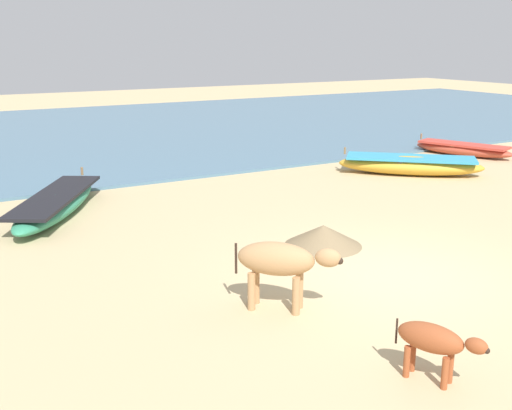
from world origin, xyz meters
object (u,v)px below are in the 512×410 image
at_px(fishing_boat_1, 463,149).
at_px(calf_near_rust, 433,341).
at_px(cow_adult_tan, 280,262).
at_px(fishing_boat_2, 56,204).
at_px(fishing_boat_0, 410,165).

xyz_separation_m(fishing_boat_1, calf_near_rust, (-11.34, -9.93, 0.28)).
bearing_deg(calf_near_rust, cow_adult_tan, 166.51).
distance_m(fishing_boat_1, fishing_boat_2, 13.56).
bearing_deg(fishing_boat_2, calf_near_rust, -135.81).
bearing_deg(fishing_boat_0, cow_adult_tan, 78.28).
height_order(fishing_boat_2, cow_adult_tan, cow_adult_tan).
bearing_deg(fishing_boat_0, fishing_boat_2, 37.94).
distance_m(fishing_boat_0, cow_adult_tan, 10.14).
height_order(fishing_boat_0, fishing_boat_2, fishing_boat_0).
distance_m(fishing_boat_2, calf_near_rust, 9.47).
height_order(fishing_boat_1, fishing_boat_2, fishing_boat_2).
distance_m(fishing_boat_0, fishing_boat_1, 3.93).
bearing_deg(fishing_boat_1, fishing_boat_0, 89.90).
distance_m(fishing_boat_0, calf_near_rust, 11.47).
height_order(fishing_boat_0, cow_adult_tan, cow_adult_tan).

